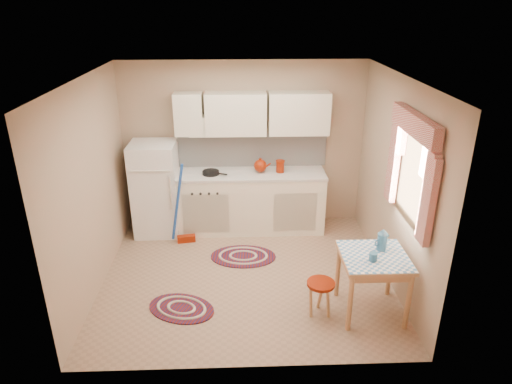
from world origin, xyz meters
TOP-DOWN VIEW (x-y plane):
  - room_shell at (0.16, 0.24)m, footprint 3.64×3.60m
  - fridge at (-1.30, 1.25)m, footprint 0.65×0.60m
  - broom at (-0.86, 0.90)m, footprint 0.30×0.16m
  - base_cabinets at (0.06, 1.30)m, footprint 2.25×0.60m
  - countertop at (0.06, 1.30)m, footprint 2.27×0.62m
  - frying_pan at (-0.49, 1.25)m, footprint 0.33×0.33m
  - red_kettle at (0.24, 1.30)m, footprint 0.23×0.21m
  - red_canister at (0.53, 1.30)m, footprint 0.15×0.15m
  - table at (1.38, -0.79)m, footprint 0.72×0.72m
  - stool at (0.81, -0.82)m, footprint 0.38×0.38m
  - coffee_pot at (1.49, -0.67)m, footprint 0.17×0.16m
  - mug at (1.33, -0.89)m, footprint 0.10×0.10m
  - rug_center at (-0.03, 0.44)m, footprint 0.94×0.66m
  - rug_left at (-0.76, -0.68)m, footprint 0.93×0.79m

SIDE VIEW (x-z plane):
  - rug_center at x=-0.03m, z-range 0.00..0.02m
  - rug_left at x=-0.76m, z-range 0.00..0.02m
  - stool at x=0.81m, z-range 0.00..0.42m
  - table at x=1.38m, z-range 0.00..0.72m
  - base_cabinets at x=0.06m, z-range 0.00..0.88m
  - broom at x=-0.86m, z-range 0.00..1.20m
  - fridge at x=-1.30m, z-range 0.00..1.40m
  - mug at x=1.33m, z-range 0.72..0.82m
  - coffee_pot at x=1.49m, z-range 0.72..0.99m
  - countertop at x=0.06m, z-range 0.88..0.92m
  - frying_pan at x=-0.49m, z-range 0.92..0.97m
  - red_canister at x=0.53m, z-range 0.92..1.08m
  - red_kettle at x=0.24m, z-range 0.92..1.13m
  - room_shell at x=0.16m, z-range 0.34..2.86m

